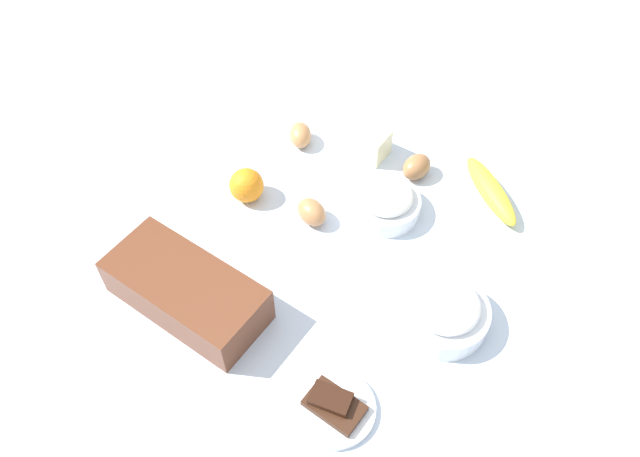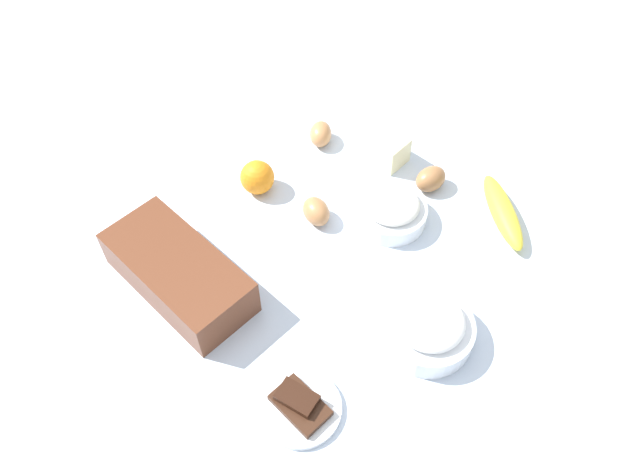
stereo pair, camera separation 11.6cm
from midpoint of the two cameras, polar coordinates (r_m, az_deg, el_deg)
The scene contains 11 objects.
ground_plane at distance 1.20m, azimuth -2.76°, elevation -1.67°, with size 2.40×2.40×0.02m, color silver.
loaf_pan at distance 1.11m, azimuth -14.96°, elevation -5.62°, with size 0.30×0.19×0.08m.
flour_bowl at distance 1.22m, azimuth 3.22°, elevation 2.29°, with size 0.14×0.14×0.06m.
sugar_bowl at distance 1.08m, azimuth 8.12°, elevation -7.61°, with size 0.16×0.16×0.07m.
banana at distance 1.28m, azimuth 12.70°, elevation 3.23°, with size 0.19×0.04×0.04m, color yellow.
orange_fruit at distance 1.25m, azimuth -9.31°, elevation 3.72°, with size 0.07×0.07×0.07m, color orange.
butter_block at distance 1.33m, azimuth 1.59°, elevation 7.76°, with size 0.09×0.06×0.06m, color #F4EDB2.
egg_near_butter at distance 1.36m, azimuth -4.26°, elevation 8.30°, with size 0.05×0.05×0.06m, color #BA7E4C.
egg_beside_bowl at distance 1.21m, azimuth -3.51°, elevation 1.33°, with size 0.05×0.05×0.07m, color #B17848.
egg_loose at distance 1.29m, azimuth 6.20°, elevation 5.42°, with size 0.05×0.05×0.07m, color #9F6A40.
chocolate_plate at distance 1.01m, azimuth -2.12°, elevation -16.05°, with size 0.13×0.13×0.03m.
Camera 1 is at (-0.27, 0.68, 0.94)m, focal length 35.39 mm.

